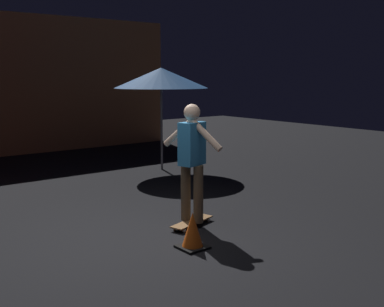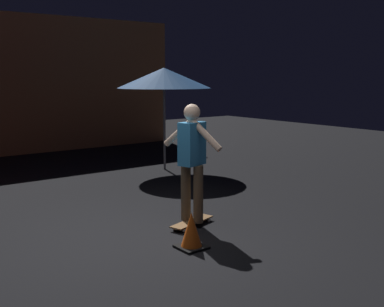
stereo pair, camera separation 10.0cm
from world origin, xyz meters
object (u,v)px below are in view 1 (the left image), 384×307
at_px(patio_umbrella, 161,78).
at_px(traffic_cone, 193,232).
at_px(skateboard_ridden, 192,222).
at_px(skater, 192,154).

bearing_deg(patio_umbrella, traffic_cone, -120.25).
relative_size(skateboard_ridden, skater, 0.48).
distance_m(skateboard_ridden, skater, 0.98).
distance_m(patio_umbrella, traffic_cone, 5.40).
xyz_separation_m(skater, traffic_cone, (-0.54, -0.70, -0.83)).
bearing_deg(skateboard_ridden, traffic_cone, -127.74).
distance_m(skateboard_ridden, traffic_cone, 0.90).
xyz_separation_m(skateboard_ridden, traffic_cone, (-0.54, -0.70, 0.16)).
bearing_deg(traffic_cone, skateboard_ridden, 52.26).
relative_size(patio_umbrella, traffic_cone, 5.00).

